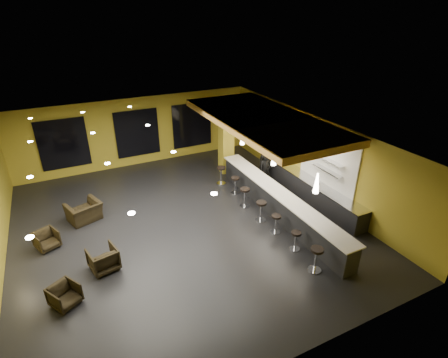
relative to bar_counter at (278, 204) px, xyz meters
name	(u,v)px	position (x,y,z in m)	size (l,w,h in m)	color
floor	(183,226)	(-3.65, 1.00, -0.55)	(12.00, 13.00, 0.10)	black
ceiling	(178,137)	(-3.65, 1.00, 3.05)	(12.00, 13.00, 0.10)	black
wall_back	(137,132)	(-3.65, 7.55, 1.25)	(12.00, 0.10, 3.50)	#A18D24
wall_front	(287,312)	(-3.65, -5.55, 1.25)	(12.00, 0.10, 3.50)	#A18D24
wall_right	(313,156)	(2.40, 1.00, 1.25)	(0.10, 13.00, 3.50)	#A18D24
wood_soffit	(262,120)	(0.35, 2.00, 2.86)	(3.60, 8.00, 0.28)	#BE8637
window_left	(63,144)	(-7.15, 7.44, 1.20)	(2.20, 0.06, 2.40)	black
window_center	(137,133)	(-3.65, 7.44, 1.20)	(2.20, 0.06, 2.40)	black
window_right	(192,125)	(-0.65, 7.44, 1.20)	(2.20, 0.06, 2.40)	black
tile_backsplash	(328,159)	(2.31, 0.00, 1.50)	(0.06, 3.20, 2.40)	white
bar_counter	(278,204)	(0.00, 0.00, 0.00)	(0.60, 8.00, 1.00)	black
bar_top	(279,192)	(0.00, 0.00, 0.52)	(0.78, 8.10, 0.05)	white
prep_counter	(310,190)	(2.00, 0.50, -0.07)	(0.70, 6.00, 0.86)	black
prep_top	(311,180)	(2.00, 0.50, 0.39)	(0.72, 6.00, 0.03)	silver
wall_shelf_lower	(328,170)	(2.17, -0.20, 1.10)	(0.30, 1.50, 0.03)	silver
wall_shelf_upper	(329,160)	(2.17, -0.20, 1.55)	(0.30, 1.50, 0.03)	silver
column	(226,139)	(0.00, 4.60, 1.25)	(0.60, 0.60, 3.50)	#A48F24
pendant_0	(317,183)	(0.00, -2.00, 1.85)	(0.20, 0.20, 0.70)	white
pendant_1	(274,156)	(0.00, 0.50, 1.85)	(0.20, 0.20, 0.70)	white
pendant_2	(242,137)	(0.00, 3.00, 1.85)	(0.20, 0.20, 0.70)	white
staff_a	(265,170)	(0.86, 2.35, 0.31)	(0.59, 0.39, 1.63)	black
staff_b	(268,164)	(1.41, 2.93, 0.28)	(0.76, 0.59, 1.56)	black
staff_c	(266,158)	(1.60, 3.47, 0.34)	(0.82, 0.54, 1.69)	black
armchair_a	(65,295)	(-7.98, -1.29, -0.17)	(0.70, 0.72, 0.66)	black
armchair_b	(103,259)	(-6.76, -0.23, -0.11)	(0.82, 0.85, 0.77)	black
armchair_c	(47,240)	(-8.34, 1.76, -0.17)	(0.70, 0.72, 0.65)	black
armchair_d	(84,212)	(-6.96, 3.01, -0.12)	(1.18, 1.03, 0.77)	black
bar_stool_0	(316,257)	(-0.81, -3.28, 0.05)	(0.43, 0.43, 0.86)	silver
bar_stool_1	(296,238)	(-0.72, -2.13, -0.04)	(0.36, 0.36, 0.71)	silver
bar_stool_2	(276,222)	(-0.76, -0.98, -0.03)	(0.37, 0.37, 0.73)	silver
bar_stool_3	(261,209)	(-0.82, -0.05, 0.03)	(0.42, 0.42, 0.82)	silver
bar_stool_4	(245,195)	(-0.86, 1.15, 0.03)	(0.42, 0.42, 0.84)	silver
bar_stool_5	(235,183)	(-0.67, 2.35, 0.00)	(0.39, 0.39, 0.78)	silver
bar_stool_6	(221,173)	(-0.82, 3.47, 0.04)	(0.43, 0.43, 0.85)	silver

